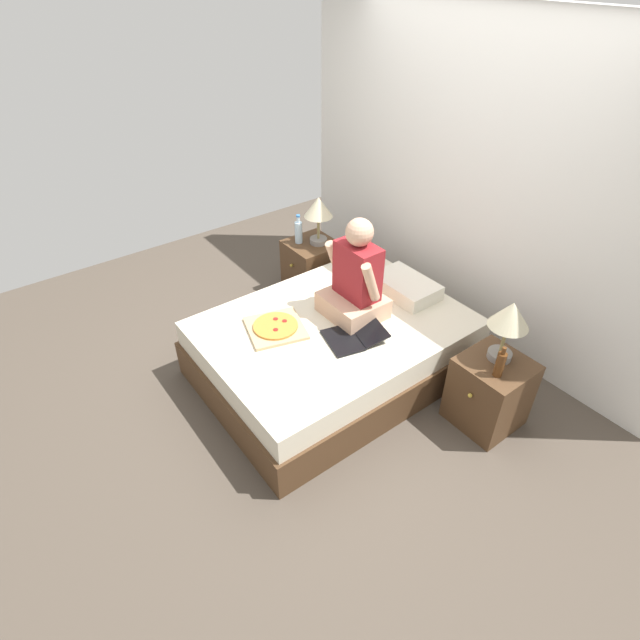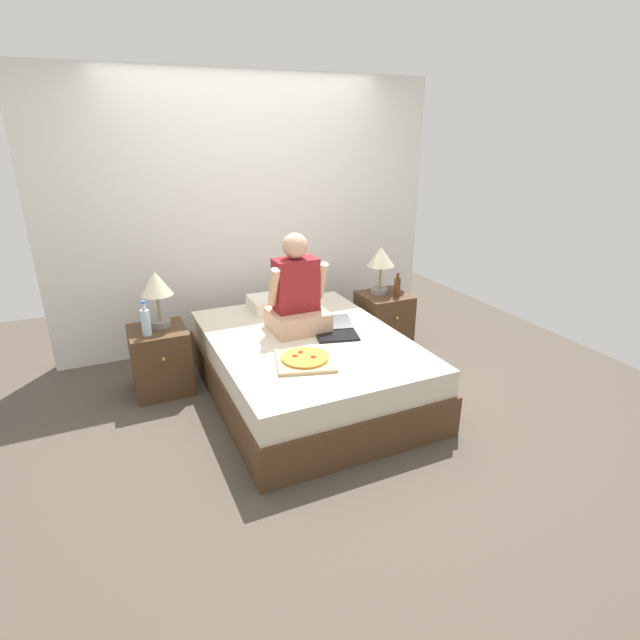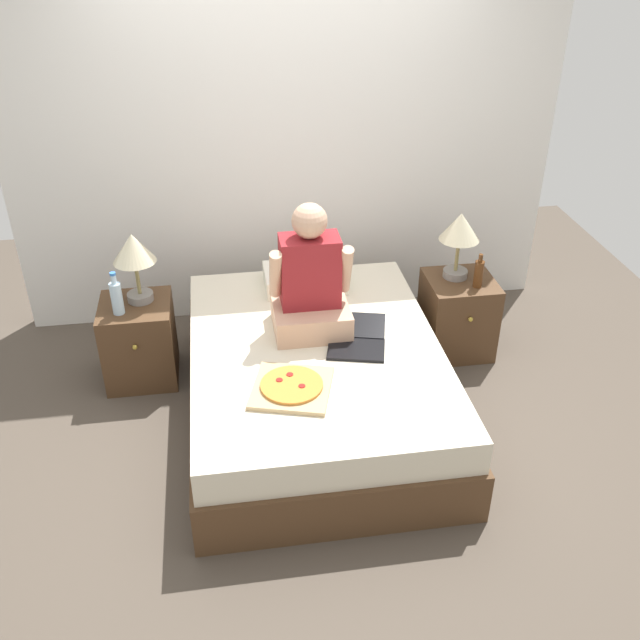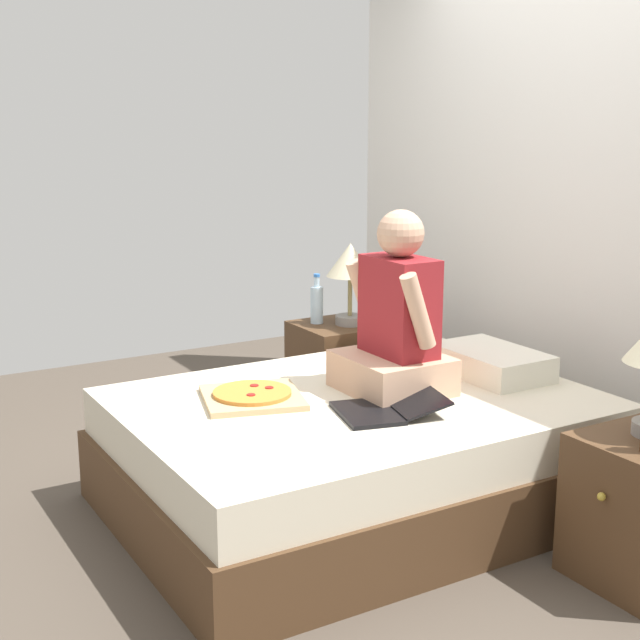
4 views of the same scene
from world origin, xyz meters
name	(u,v)px [view 2 (image 2 of 4)]	position (x,y,z in m)	size (l,w,h in m)	color
ground_plane	(308,393)	(0.00, 0.00, 0.00)	(5.74, 5.74, 0.00)	#4C4238
wall_back	(250,214)	(0.00, 1.35, 1.25)	(3.74, 0.12, 2.50)	silver
bed	(307,366)	(0.00, 0.00, 0.25)	(1.46, 1.98, 0.50)	#4C331E
nightstand_left	(161,360)	(-1.05, 0.56, 0.27)	(0.44, 0.47, 0.54)	#4C331E
lamp_on_left_nightstand	(156,287)	(-1.01, 0.61, 0.86)	(0.26, 0.26, 0.45)	gray
water_bottle	(146,321)	(-1.13, 0.47, 0.65)	(0.07, 0.07, 0.28)	silver
nightstand_right	(383,320)	(1.05, 0.56, 0.27)	(0.44, 0.47, 0.54)	#4C331E
lamp_on_right_nightstand	(381,260)	(1.02, 0.61, 0.86)	(0.26, 0.26, 0.45)	gray
beer_bottle	(397,287)	(1.12, 0.46, 0.63)	(0.06, 0.06, 0.23)	#512D14
pillow	(279,302)	(0.03, 0.71, 0.56)	(0.52, 0.34, 0.12)	silver
person_seated	(297,295)	(0.00, 0.20, 0.78)	(0.47, 0.40, 0.78)	tan
laptop	(335,331)	(0.24, -0.02, 0.52)	(0.41, 0.48, 0.07)	black
pizza_box	(305,360)	(-0.18, -0.40, 0.52)	(0.50, 0.50, 0.05)	tan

